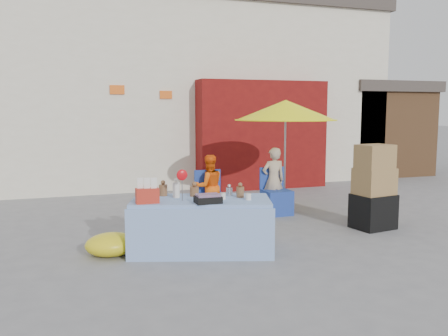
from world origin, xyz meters
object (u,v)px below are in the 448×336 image
object	(u,v)px
chair_right	(276,200)
umbrella	(286,111)
vendor_orange	(209,186)
chair_left	(211,205)
market_table	(201,224)
vendor_beige	(273,180)
box_stack	(374,190)

from	to	relation	value
chair_right	umbrella	bearing A→B (deg)	42.16
vendor_orange	umbrella	bearing A→B (deg)	-175.73
chair_left	chair_right	size ratio (longest dim) A/B	1.00
chair_left	chair_right	distance (m)	1.25
vendor_orange	umbrella	distance (m)	2.05
chair_left	market_table	bearing A→B (deg)	-112.75
chair_left	chair_right	xyz separation A→B (m)	(1.25, 0.00, 0.00)
market_table	chair_right	xyz separation A→B (m)	(1.94, 1.76, -0.12)
market_table	vendor_beige	size ratio (longest dim) A/B	1.69
chair_right	vendor_orange	xyz separation A→B (m)	(-1.25, 0.13, 0.31)
vendor_orange	chair_left	bearing A→B (deg)	88.59
box_stack	vendor_beige	bearing A→B (deg)	123.17
vendor_orange	umbrella	xyz separation A→B (m)	(1.55, 0.15, 1.33)
chair_left	vendor_orange	size ratio (longest dim) A/B	0.76
chair_right	vendor_beige	world-z (taller)	vendor_beige
chair_right	chair_left	bearing A→B (deg)	178.74
chair_left	umbrella	bearing A→B (deg)	9.13
vendor_beige	umbrella	size ratio (longest dim) A/B	0.58
box_stack	chair_right	bearing A→B (deg)	125.54
chair_right	vendor_orange	distance (m)	1.29
market_table	vendor_orange	bearing A→B (deg)	87.35
chair_right	umbrella	xyz separation A→B (m)	(0.30, 0.28, 1.64)
chair_left	box_stack	bearing A→B (deg)	-33.67
market_table	vendor_orange	size ratio (longest dim) A/B	1.83
chair_left	umbrella	xyz separation A→B (m)	(1.55, 0.28, 1.64)
chair_left	chair_right	world-z (taller)	same
chair_left	umbrella	distance (m)	2.27
chair_left	vendor_beige	bearing A→B (deg)	4.87
umbrella	chair_left	bearing A→B (deg)	-169.61
chair_right	vendor_beige	bearing A→B (deg)	88.59
chair_right	umbrella	distance (m)	1.69
market_table	umbrella	xyz separation A→B (m)	(2.25, 2.05, 1.52)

